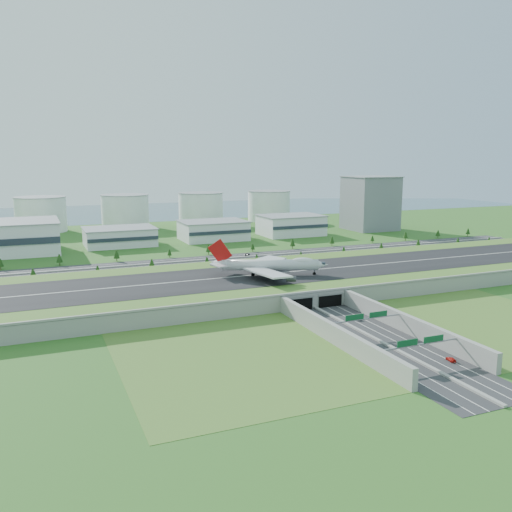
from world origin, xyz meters
name	(u,v)px	position (x,y,z in m)	size (l,w,h in m)	color
ground	(274,287)	(0.00, 0.00, 0.00)	(1200.00, 1200.00, 0.00)	#1F4F18
airfield_deck	(274,280)	(0.00, -0.09, 4.12)	(520.00, 100.00, 9.20)	gray
underpass_road	(372,330)	(0.00, -99.42, 3.43)	(38.80, 120.40, 8.00)	#28282B
sign_gantry_near	(366,319)	(0.00, -95.04, 6.95)	(38.70, 0.70, 9.80)	gray
sign_gantry_far	(420,345)	(0.00, -130.04, 6.95)	(38.70, 0.70, 9.80)	gray
north_expressway	(221,259)	(0.00, 95.00, 0.06)	(560.00, 36.00, 0.12)	#28282B
tree_row	(230,252)	(7.49, 96.62, 4.80)	(503.92, 48.66, 8.36)	#3D2819
hangar_mid_a	(120,237)	(-60.00, 190.00, 7.50)	(58.00, 42.00, 15.00)	silver
hangar_mid_b	(213,231)	(25.00, 190.00, 8.50)	(58.00, 42.00, 17.00)	silver
hangar_mid_c	(291,225)	(105.00, 190.00, 9.50)	(58.00, 42.00, 19.00)	silver
office_tower	(370,203)	(200.00, 195.00, 27.50)	(46.00, 46.00, 55.00)	slate
fuel_tank_a	(41,215)	(-120.00, 310.00, 17.50)	(50.00, 50.00, 35.00)	silver
fuel_tank_b	(125,211)	(-35.00, 310.00, 17.50)	(50.00, 50.00, 35.00)	silver
fuel_tank_c	(201,209)	(50.00, 310.00, 17.50)	(50.00, 50.00, 35.00)	silver
fuel_tank_d	(269,206)	(135.00, 310.00, 17.50)	(50.00, 50.00, 35.00)	silver
bay_water	(131,212)	(0.00, 480.00, 0.03)	(1200.00, 260.00, 0.06)	#355565
boeing_747	(269,265)	(-4.42, -2.55, 14.11)	(66.05, 61.21, 21.58)	silver
car_0	(341,328)	(-6.32, -85.28, 0.89)	(1.82, 4.53, 1.54)	silver
car_1	(376,355)	(-11.42, -118.86, 0.79)	(1.42, 4.07, 1.34)	silver
car_2	(357,318)	(8.86, -74.98, 0.82)	(2.31, 5.01, 1.39)	#100D44
car_3	(451,359)	(11.99, -133.27, 0.85)	(2.04, 5.03, 1.46)	#B51710
car_5	(247,254)	(23.38, 101.61, 0.89)	(1.62, 4.65, 1.53)	black
car_6	(441,244)	(198.29, 84.47, 0.96)	(2.78, 6.04, 1.68)	#BBBCC0
car_7	(220,256)	(2.63, 104.57, 0.80)	(1.92, 4.71, 1.37)	white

